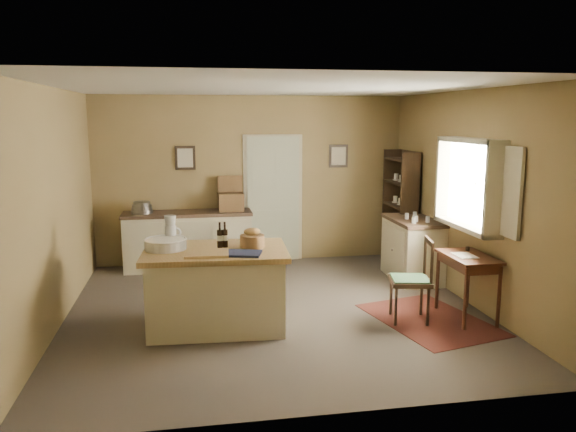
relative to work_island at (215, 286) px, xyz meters
name	(u,v)px	position (x,y,z in m)	size (l,w,h in m)	color
ground	(275,311)	(0.74, 0.42, -0.48)	(5.00, 5.00, 0.00)	brown
wall_back	(251,180)	(0.74, 2.92, 0.87)	(5.00, 0.10, 2.70)	olive
wall_front	(324,252)	(0.74, -2.08, 0.87)	(5.00, 0.10, 2.70)	olive
wall_left	(54,209)	(-1.76, 0.42, 0.87)	(0.10, 5.00, 2.70)	olive
wall_right	(469,198)	(3.24, 0.42, 0.87)	(0.10, 5.00, 2.70)	olive
ceiling	(274,87)	(0.74, 0.42, 2.22)	(5.00, 5.00, 0.00)	silver
door	(273,197)	(1.09, 2.89, 0.57)	(0.97, 0.06, 2.11)	beige
framed_prints	(264,157)	(0.94, 2.89, 1.24)	(2.82, 0.02, 0.38)	black
window	(472,184)	(3.16, 0.22, 1.07)	(0.25, 1.99, 1.12)	beige
work_island	(215,286)	(0.00, 0.00, 0.00)	(1.64, 1.12, 1.20)	beige
sideboard	(189,238)	(-0.29, 2.62, 0.00)	(1.99, 0.57, 1.18)	beige
rug	(430,320)	(2.49, -0.22, -0.48)	(1.10, 1.60, 0.01)	#471614
writing_desk	(468,264)	(2.94, -0.22, 0.18)	(0.49, 0.80, 0.82)	black
desk_chair	(410,281)	(2.24, -0.19, 0.00)	(0.45, 0.45, 0.97)	black
right_cabinet	(412,249)	(2.94, 1.44, -0.02)	(0.61, 1.10, 0.99)	beige
shelving_unit	(403,209)	(3.09, 2.25, 0.44)	(0.31, 0.83, 1.84)	black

